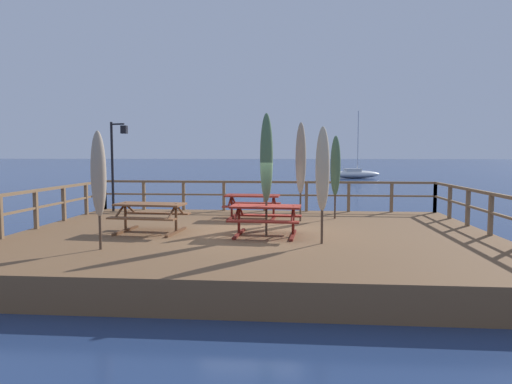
{
  "coord_description": "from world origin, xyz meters",
  "views": [
    {
      "loc": [
        1.05,
        -11.83,
        2.69
      ],
      "look_at": [
        0.0,
        0.71,
        1.66
      ],
      "focal_mm": 31.88,
      "sensor_mm": 36.0,
      "label": 1
    }
  ],
  "objects_px": {
    "lamp_post_hooked": "(116,153)",
    "sailboat_distant": "(355,174)",
    "patio_umbrella_tall_back_right": "(301,159)",
    "picnic_table_mid_left": "(150,211)",
    "picnic_table_mid_centre": "(253,201)",
    "picnic_table_back_right": "(266,214)",
    "patio_umbrella_short_mid": "(266,158)",
    "patio_umbrella_tall_front": "(336,166)",
    "patio_umbrella_short_back": "(323,170)",
    "patio_umbrella_tall_mid_left": "(99,174)"
  },
  "relations": [
    {
      "from": "patio_umbrella_tall_mid_left",
      "to": "picnic_table_mid_centre",
      "type": "bearing_deg",
      "value": 60.42
    },
    {
      "from": "patio_umbrella_tall_back_right",
      "to": "patio_umbrella_tall_front",
      "type": "bearing_deg",
      "value": 31.12
    },
    {
      "from": "patio_umbrella_tall_back_right",
      "to": "patio_umbrella_tall_mid_left",
      "type": "distance_m",
      "value": 6.31
    },
    {
      "from": "picnic_table_back_right",
      "to": "sailboat_distant",
      "type": "distance_m",
      "value": 42.74
    },
    {
      "from": "picnic_table_mid_left",
      "to": "lamp_post_hooked",
      "type": "relative_size",
      "value": 0.59
    },
    {
      "from": "picnic_table_mid_centre",
      "to": "patio_umbrella_tall_front",
      "type": "distance_m",
      "value": 2.86
    },
    {
      "from": "patio_umbrella_short_back",
      "to": "sailboat_distant",
      "type": "xyz_separation_m",
      "value": [
        6.36,
        42.94,
        -1.85
      ]
    },
    {
      "from": "patio_umbrella_short_mid",
      "to": "sailboat_distant",
      "type": "distance_m",
      "value": 42.78
    },
    {
      "from": "picnic_table_back_right",
      "to": "patio_umbrella_short_back",
      "type": "height_order",
      "value": "patio_umbrella_short_back"
    },
    {
      "from": "patio_umbrella_tall_front",
      "to": "lamp_post_hooked",
      "type": "height_order",
      "value": "lamp_post_hooked"
    },
    {
      "from": "picnic_table_mid_centre",
      "to": "patio_umbrella_tall_mid_left",
      "type": "distance_m",
      "value": 5.83
    },
    {
      "from": "patio_umbrella_tall_front",
      "to": "patio_umbrella_tall_mid_left",
      "type": "height_order",
      "value": "patio_umbrella_tall_front"
    },
    {
      "from": "picnic_table_back_right",
      "to": "lamp_post_hooked",
      "type": "distance_m",
      "value": 7.37
    },
    {
      "from": "patio_umbrella_tall_front",
      "to": "patio_umbrella_short_back",
      "type": "bearing_deg",
      "value": -99.01
    },
    {
      "from": "picnic_table_mid_left",
      "to": "patio_umbrella_tall_front",
      "type": "xyz_separation_m",
      "value": [
        5.06,
        3.02,
        1.12
      ]
    },
    {
      "from": "patio_umbrella_tall_back_right",
      "to": "lamp_post_hooked",
      "type": "height_order",
      "value": "lamp_post_hooked"
    },
    {
      "from": "picnic_table_mid_centre",
      "to": "lamp_post_hooked",
      "type": "height_order",
      "value": "lamp_post_hooked"
    },
    {
      "from": "picnic_table_back_right",
      "to": "patio_umbrella_tall_front",
      "type": "distance_m",
      "value": 4.01
    },
    {
      "from": "patio_umbrella_short_back",
      "to": "lamp_post_hooked",
      "type": "bearing_deg",
      "value": 142.19
    },
    {
      "from": "picnic_table_mid_centre",
      "to": "patio_umbrella_short_back",
      "type": "bearing_deg",
      "value": -63.57
    },
    {
      "from": "patio_umbrella_short_back",
      "to": "picnic_table_mid_left",
      "type": "bearing_deg",
      "value": 165.18
    },
    {
      "from": "patio_umbrella_short_mid",
      "to": "lamp_post_hooked",
      "type": "height_order",
      "value": "lamp_post_hooked"
    },
    {
      "from": "patio_umbrella_tall_front",
      "to": "sailboat_distant",
      "type": "distance_m",
      "value": 39.21
    },
    {
      "from": "picnic_table_mid_centre",
      "to": "patio_umbrella_tall_front",
      "type": "bearing_deg",
      "value": 5.45
    },
    {
      "from": "patio_umbrella_tall_front",
      "to": "patio_umbrella_tall_back_right",
      "type": "xyz_separation_m",
      "value": [
        -1.11,
        -0.67,
        0.24
      ]
    },
    {
      "from": "picnic_table_back_right",
      "to": "patio_umbrella_short_back",
      "type": "distance_m",
      "value": 1.98
    },
    {
      "from": "patio_umbrella_tall_back_right",
      "to": "patio_umbrella_short_back",
      "type": "distance_m",
      "value": 3.55
    },
    {
      "from": "patio_umbrella_tall_mid_left",
      "to": "sailboat_distant",
      "type": "xyz_separation_m",
      "value": [
        11.15,
        43.99,
        -1.76
      ]
    },
    {
      "from": "picnic_table_mid_centre",
      "to": "patio_umbrella_short_mid",
      "type": "height_order",
      "value": "patio_umbrella_short_mid"
    },
    {
      "from": "picnic_table_back_right",
      "to": "lamp_post_hooked",
      "type": "xyz_separation_m",
      "value": [
        -5.63,
        4.5,
        1.56
      ]
    },
    {
      "from": "lamp_post_hooked",
      "to": "sailboat_distant",
      "type": "relative_size",
      "value": 0.41
    },
    {
      "from": "patio_umbrella_short_mid",
      "to": "patio_umbrella_tall_back_right",
      "type": "xyz_separation_m",
      "value": [
        0.89,
        2.61,
        -0.03
      ]
    },
    {
      "from": "patio_umbrella_tall_back_right",
      "to": "sailboat_distant",
      "type": "relative_size",
      "value": 0.39
    },
    {
      "from": "patio_umbrella_tall_front",
      "to": "patio_umbrella_tall_mid_left",
      "type": "xyz_separation_m",
      "value": [
        -5.45,
        -5.23,
        -0.06
      ]
    },
    {
      "from": "picnic_table_mid_left",
      "to": "patio_umbrella_short_mid",
      "type": "height_order",
      "value": "patio_umbrella_short_mid"
    },
    {
      "from": "patio_umbrella_tall_mid_left",
      "to": "patio_umbrella_short_mid",
      "type": "bearing_deg",
      "value": 29.55
    },
    {
      "from": "picnic_table_mid_centre",
      "to": "patio_umbrella_short_mid",
      "type": "distance_m",
      "value": 3.39
    },
    {
      "from": "picnic_table_mid_left",
      "to": "patio_umbrella_short_mid",
      "type": "xyz_separation_m",
      "value": [
        3.06,
        -0.25,
        1.39
      ]
    },
    {
      "from": "patio_umbrella_tall_front",
      "to": "picnic_table_mid_left",
      "type": "bearing_deg",
      "value": -149.11
    },
    {
      "from": "patio_umbrella_short_mid",
      "to": "sailboat_distant",
      "type": "bearing_deg",
      "value": 79.63
    },
    {
      "from": "patio_umbrella_short_mid",
      "to": "patio_umbrella_tall_front",
      "type": "distance_m",
      "value": 3.84
    },
    {
      "from": "patio_umbrella_short_back",
      "to": "lamp_post_hooked",
      "type": "height_order",
      "value": "lamp_post_hooked"
    },
    {
      "from": "picnic_table_mid_left",
      "to": "lamp_post_hooked",
      "type": "distance_m",
      "value": 5.21
    },
    {
      "from": "picnic_table_mid_centre",
      "to": "lamp_post_hooked",
      "type": "relative_size",
      "value": 0.56
    },
    {
      "from": "picnic_table_back_right",
      "to": "patio_umbrella_tall_back_right",
      "type": "xyz_separation_m",
      "value": [
        0.9,
        2.61,
        1.37
      ]
    },
    {
      "from": "lamp_post_hooked",
      "to": "picnic_table_mid_centre",
      "type": "bearing_deg",
      "value": -16.37
    },
    {
      "from": "picnic_table_mid_centre",
      "to": "patio_umbrella_tall_back_right",
      "type": "distance_m",
      "value": 2.08
    },
    {
      "from": "picnic_table_mid_centre",
      "to": "patio_umbrella_tall_back_right",
      "type": "xyz_separation_m",
      "value": [
        1.51,
        -0.42,
        1.37
      ]
    },
    {
      "from": "patio_umbrella_tall_front",
      "to": "sailboat_distant",
      "type": "height_order",
      "value": "sailboat_distant"
    },
    {
      "from": "picnic_table_mid_centre",
      "to": "lamp_post_hooked",
      "type": "xyz_separation_m",
      "value": [
        -5.01,
        1.47,
        1.56
      ]
    }
  ]
}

